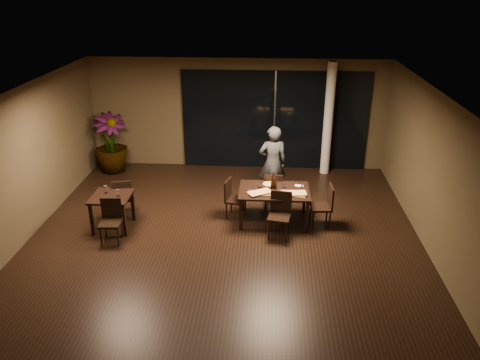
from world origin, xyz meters
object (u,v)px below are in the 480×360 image
chair_main_far (273,189)px  diner (273,163)px  side_table (112,201)px  bottle_b (275,183)px  chair_main_near (280,212)px  potted_plant (111,143)px  bottle_c (275,181)px  chair_side_far (123,196)px  main_table (274,193)px  bottle_a (272,182)px  chair_main_left (233,197)px  chair_main_right (325,204)px  chair_side_near (111,218)px

chair_main_far → diner: 0.72m
side_table → bottle_b: (3.42, 0.55, 0.26)m
diner → chair_main_near: bearing=87.6°
chair_main_near → diner: bearing=105.3°
potted_plant → bottle_c: size_ratio=5.22×
chair_main_near → chair_side_far: 3.49m
chair_side_far → bottle_b: bearing=167.2°
main_table → chair_main_near: 0.61m
main_table → bottle_a: (-0.04, 0.07, 0.23)m
main_table → chair_side_far: (-3.32, -0.01, -0.17)m
main_table → chair_main_near: chair_main_near is taller
main_table → side_table: same height
main_table → chair_side_far: size_ratio=1.66×
chair_main_left → chair_side_far: chair_side_far is taller
main_table → side_table: size_ratio=1.88×
diner → bottle_a: (-0.01, -1.11, 0.00)m
chair_side_far → diner: 3.51m
chair_main_near → chair_main_left: chair_main_near is taller
bottle_b → chair_side_far: bearing=-179.1°
chair_main_right → chair_main_near: bearing=-69.8°
bottle_b → bottle_c: (-0.01, 0.09, 0.02)m
chair_main_near → chair_side_far: bearing=-179.3°
chair_main_near → chair_main_right: (0.96, 0.44, -0.01)m
bottle_c → chair_side_near: bearing=-160.6°
chair_main_right → chair_main_far: bearing=-127.8°
chair_main_far → chair_side_near: size_ratio=1.00×
chair_main_left → bottle_c: (0.92, -0.01, 0.41)m
bottle_b → bottle_c: bottle_c is taller
bottle_c → bottle_b: bearing=-85.0°
chair_side_near → potted_plant: size_ratio=0.56×
chair_main_near → chair_side_near: (-3.39, -0.43, -0.03)m
chair_main_far → chair_side_far: 3.36m
side_table → chair_main_left: size_ratio=0.91×
diner → bottle_a: diner is taller
chair_main_left → chair_main_right: (1.99, -0.29, 0.03)m
chair_main_far → bottle_a: (-0.04, -0.51, 0.41)m
chair_side_near → potted_plant: potted_plant is taller
chair_main_right → chair_side_far: size_ratio=1.03×
chair_side_far → bottle_c: (3.33, 0.15, 0.40)m
chair_side_far → potted_plant: size_ratio=0.56×
bottle_c → diner: bearing=92.7°
chair_main_left → chair_side_far: bearing=108.1°
main_table → chair_main_near: size_ratio=1.59×
main_table → bottle_c: bearing=85.2°
main_table → potted_plant: (-4.40, 2.60, 0.13)m
potted_plant → bottle_c: potted_plant is taller
bottle_c → main_table: bearing=-94.8°
side_table → chair_main_far: bearing=17.7°
chair_main_near → bottle_a: 0.77m
chair_side_near → side_table: bearing=101.6°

